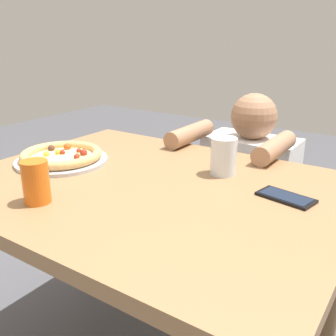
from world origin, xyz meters
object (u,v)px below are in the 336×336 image
drink_cup_colored (36,182)px  water_cup_clear (223,156)px  cell_phone (286,197)px  diner_seated (247,207)px  pizza_near (62,157)px

drink_cup_colored → water_cup_clear: 0.56m
cell_phone → diner_seated: 0.74m
water_cup_clear → cell_phone: (0.23, -0.08, -0.06)m
cell_phone → drink_cup_colored: bearing=-144.0°
water_cup_clear → diner_seated: size_ratio=0.13×
water_cup_clear → drink_cup_colored: bearing=-123.1°
pizza_near → drink_cup_colored: bearing=-51.8°
drink_cup_colored → diner_seated: diner_seated is taller
water_cup_clear → cell_phone: bearing=-19.2°
cell_phone → pizza_near: bearing=-170.4°
pizza_near → water_cup_clear: water_cup_clear is taller
pizza_near → cell_phone: (0.74, 0.13, -0.02)m
drink_cup_colored → water_cup_clear: (0.31, 0.47, 0.00)m
water_cup_clear → diner_seated: 0.63m
drink_cup_colored → cell_phone: (0.54, 0.39, -0.05)m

